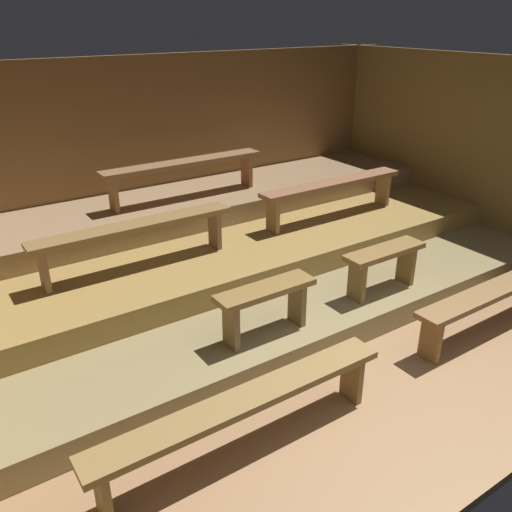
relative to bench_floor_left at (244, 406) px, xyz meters
name	(u,v)px	position (x,y,z in m)	size (l,w,h in m)	color
ground	(278,303)	(1.42, 1.56, -0.41)	(7.01, 5.38, 0.08)	#9A724C
wall_back	(172,148)	(1.42, 3.88, 0.76)	(7.01, 0.06, 2.27)	brown
wall_right	(482,151)	(4.56, 1.56, 0.76)	(0.06, 5.38, 2.27)	brown
platform_lower	(246,269)	(1.42, 2.17, -0.25)	(6.21, 3.37, 0.23)	#8E7D52
platform_middle	(224,236)	(1.42, 2.63, -0.02)	(6.21, 2.44, 0.23)	olive
platform_upper	(198,203)	(1.42, 3.23, 0.21)	(6.21, 1.24, 0.23)	#9B7C58
bench_floor_left	(244,406)	(0.00, 0.00, 0.00)	(2.18, 0.24, 0.45)	olive
bench_floor_right	(503,291)	(2.84, 0.00, 0.00)	(2.18, 0.24, 0.45)	olive
bench_lower_left	(265,300)	(0.73, 0.81, 0.19)	(0.88, 0.24, 0.45)	olive
bench_lower_right	(384,260)	(2.11, 0.81, 0.19)	(0.88, 0.24, 0.45)	olive
bench_middle_left	(135,231)	(0.19, 2.18, 0.46)	(1.96, 0.24, 0.45)	olive
bench_middle_right	(333,188)	(2.65, 2.18, 0.46)	(1.96, 0.24, 0.45)	#8E5E3E
bench_upper_center	(184,167)	(1.23, 3.18, 0.70)	(1.98, 0.24, 0.45)	#8E6643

